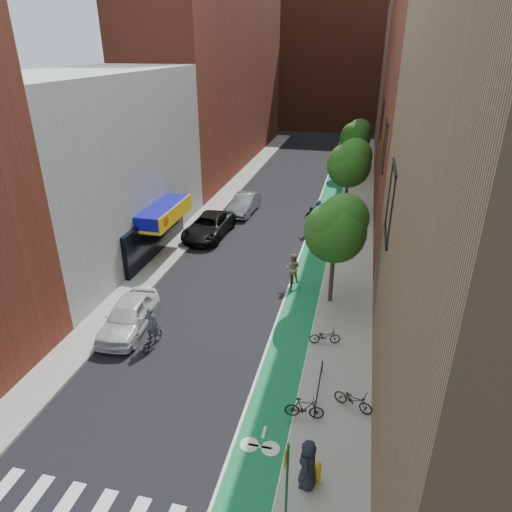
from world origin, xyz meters
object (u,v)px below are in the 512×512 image
Objects in this scene: parked_car_silver at (245,204)px; cyclist_lead at (152,333)px; parked_car_black at (209,226)px; pedestrian at (308,464)px; cyclist_lane_mid at (311,223)px; cyclist_lane_near at (293,273)px; fire_hydrant at (317,471)px; cyclist_lane_far at (317,213)px; parked_car_white at (129,316)px.

cyclist_lead is (0.50, -19.84, -0.08)m from parked_car_silver.
parked_car_black is 3.12× the size of pedestrian.
cyclist_lane_near is at bearing 84.11° from cyclist_lane_mid.
parked_car_silver reaches higher than fire_hydrant.
cyclist_lane_near is 11.38m from cyclist_lane_far.
fire_hydrant is (9.21, -25.70, -0.25)m from parked_car_silver.
cyclist_lead is at bearing 50.29° from cyclist_lane_near.
cyclist_lead is 1.13× the size of cyclist_lane_far.
parked_car_silver is (1.33, 5.81, 0.00)m from parked_car_black.
parked_car_silver is at bearing -83.27° from cyclist_lead.
cyclist_lane_near is 1.13× the size of cyclist_lane_far.
parked_car_silver is at bearing -65.89° from cyclist_lane_near.
parked_car_white reaches higher than parked_car_silver.
parked_car_black is (-0.05, 12.96, -0.01)m from parked_car_white.
cyclist_lane_mid is (7.53, 2.26, 0.07)m from parked_car_black.
cyclist_lead reaches higher than parked_car_black.
cyclist_lane_far is (7.72, 17.84, 0.04)m from parked_car_white.
cyclist_lane_far reaches higher than parked_car_silver.
cyclist_lane_near is (6.20, -12.30, 0.15)m from parked_car_silver.
cyclist_lane_far is at bearing -100.99° from cyclist_lane_mid.
parked_car_silver is 2.64× the size of pedestrian.
pedestrian is at bearing -40.52° from parked_car_white.
cyclist_lane_mid is 22.57m from pedestrian.
cyclist_lead reaches higher than parked_car_silver.
fire_hydrant is (8.70, -5.85, -0.17)m from cyclist_lead.
parked_car_silver is at bearing 80.77° from parked_car_white.
cyclist_lane_near is (7.53, -6.50, 0.15)m from parked_car_black.
parked_car_silver is 2.29× the size of cyclist_lead.
parked_car_black is 22.51m from fire_hydrant.
parked_car_black is 2.71× the size of cyclist_lead.
cyclist_lead is at bearing -85.74° from parked_car_silver.
parked_car_white is 19.44m from cyclist_lane_far.
parked_car_white is 12.96m from parked_car_black.
cyclist_lane_mid is at bearing -103.99° from cyclist_lead.
cyclist_lead reaches higher than cyclist_lane_far.
cyclist_lead is at bearing -80.14° from parked_car_black.
cyclist_lead is 17.26m from cyclist_lane_mid.
cyclist_lane_far is (6.43, -0.93, 0.04)m from parked_car_silver.
parked_car_silver is at bearing 5.12° from cyclist_lane_far.
parked_car_black is 2.70× the size of cyclist_lane_near.
cyclist_lead is 19.83m from cyclist_lane_far.
parked_car_black is 5.96m from parked_car_silver.
pedestrian is (2.47, -25.03, 0.23)m from cyclist_lane_far.
parked_car_white is at bearing 57.92° from cyclist_lane_mid.
cyclist_lane_near is at bearing -60.45° from parked_car_silver.
cyclist_lane_far reaches higher than parked_car_white.
fire_hydrant is (10.49, -6.93, -0.25)m from parked_car_white.
cyclist_lane_near reaches higher than cyclist_lead.
cyclist_lead is 2.70× the size of fire_hydrant.
cyclist_lane_mid is at bearing -26.98° from parked_car_silver.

